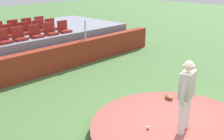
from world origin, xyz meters
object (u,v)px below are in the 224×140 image
Objects in this scene: stadium_chair_2 at (3,39)px; stadium_chair_6 at (64,29)px; stadium_chair_3 at (19,36)px; pitcher at (187,91)px; stadium_chair_12 at (39,28)px; stadium_chair_10 at (8,33)px; baseball at (148,127)px; stadium_chair_4 at (36,33)px; stadium_chair_18 at (14,28)px; stadium_chair_5 at (50,31)px; stadium_chair_20 at (41,24)px; stadium_chair_19 at (28,26)px; fielding_glove at (169,97)px; stadium_chair_13 at (51,26)px; stadium_chair_11 at (24,30)px.

stadium_chair_2 is 2.79m from stadium_chair_6.
stadium_chair_2 is 1.00× the size of stadium_chair_3.
stadium_chair_12 is (1.47, 8.11, 0.15)m from pitcher.
pitcher reaches higher than stadium_chair_10.
baseball is 6.82m from stadium_chair_4.
stadium_chair_4 is 1.00× the size of stadium_chair_18.
stadium_chair_5 is at bearing 148.19° from stadium_chair_10.
stadium_chair_12 is (0.01, 0.91, 0.00)m from stadium_chair_5.
stadium_chair_5 is 1.95m from stadium_chair_20.
stadium_chair_4 is (0.74, 0.00, 0.00)m from stadium_chair_3.
stadium_chair_19 is at bearing -128.65° from stadium_chair_3.
stadium_chair_10 is at bearing -49.95° from stadium_chair_4.
stadium_chair_3 is 1.70m from stadium_chair_12.
stadium_chair_13 is at bearing 27.18° from fielding_glove.
stadium_chair_2 is at bearing 23.95° from stadium_chair_12.
stadium_chair_18 is (0.74, 1.78, 0.00)m from stadium_chair_3.
pitcher is 3.38× the size of stadium_chair_13.
stadium_chair_6 is 1.00× the size of stadium_chair_19.
stadium_chair_19 is (-0.01, 0.89, 0.00)m from stadium_chair_12.
stadium_chair_3 is 1.43m from stadium_chair_5.
stadium_chair_18 is at bearing -51.82° from stadium_chair_6.
pitcher is at bearing 79.70° from stadium_chair_12.
stadium_chair_4 is at bearing 33.18° from stadium_chair_13.
stadium_chair_20 is (-0.01, 1.81, 0.00)m from stadium_chair_6.
stadium_chair_3 is 1.00× the size of stadium_chair_20.
stadium_chair_20 is at bearing -111.08° from stadium_chair_5.
stadium_chair_3 is 1.93m from stadium_chair_18.
stadium_chair_12 is (1.44, 0.90, 0.00)m from stadium_chair_3.
stadium_chair_2 is 1.00× the size of stadium_chair_13.
stadium_chair_3 and stadium_chair_5 have the same top height.
fielding_glove is 0.60× the size of stadium_chair_13.
stadium_chair_13 is (-0.05, 0.89, 0.00)m from stadium_chair_6.
baseball is at bearing 72.39° from stadium_chair_20.
stadium_chair_13 is (1.36, 0.00, 0.00)m from stadium_chair_11.
fielding_glove is at bearing 81.24° from stadium_chair_6.
stadium_chair_6 is 1.93m from stadium_chair_19.
stadium_chair_5 reaches higher than fielding_glove.
stadium_chair_18 reaches higher than fielding_glove.
stadium_chair_20 is at bearing -146.49° from stadium_chair_2.
stadium_chair_20 is (0.70, 1.82, 0.00)m from stadium_chair_5.
stadium_chair_18 is 1.00× the size of stadium_chair_19.
stadium_chair_2 and stadium_chair_10 have the same top height.
stadium_chair_18 is at bearing -90.32° from stadium_chair_11.
stadium_chair_5 is 1.00× the size of stadium_chair_10.
stadium_chair_10 is 1.00× the size of stadium_chair_18.
stadium_chair_12 reaches higher than baseball.
stadium_chair_3 reaches higher than fielding_glove.
pitcher reaches higher than baseball.
stadium_chair_10 is 1.00× the size of stadium_chair_11.
fielding_glove is 6.17m from stadium_chair_4.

